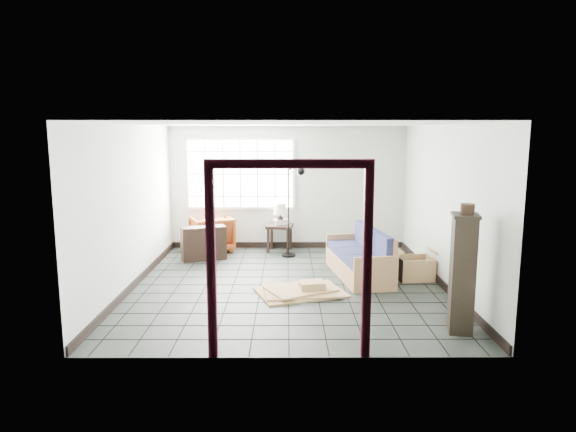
{
  "coord_description": "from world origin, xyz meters",
  "views": [
    {
      "loc": [
        -0.03,
        -8.12,
        2.49
      ],
      "look_at": [
        -0.0,
        0.3,
        1.09
      ],
      "focal_mm": 32.0,
      "sensor_mm": 36.0,
      "label": 1
    }
  ],
  "objects_px": {
    "armchair": "(212,232)",
    "side_table": "(280,229)",
    "futon_sofa": "(362,259)",
    "tall_shelf": "(462,273)"
  },
  "relations": [
    {
      "from": "armchair",
      "to": "side_table",
      "type": "distance_m",
      "value": 1.42
    },
    {
      "from": "side_table",
      "to": "armchair",
      "type": "bearing_deg",
      "value": 180.0
    },
    {
      "from": "armchair",
      "to": "side_table",
      "type": "relative_size",
      "value": 1.39
    },
    {
      "from": "armchair",
      "to": "side_table",
      "type": "xyz_separation_m",
      "value": [
        1.42,
        0.0,
        0.06
      ]
    },
    {
      "from": "armchair",
      "to": "side_table",
      "type": "bearing_deg",
      "value": 156.01
    },
    {
      "from": "armchair",
      "to": "side_table",
      "type": "height_order",
      "value": "armchair"
    },
    {
      "from": "armchair",
      "to": "tall_shelf",
      "type": "height_order",
      "value": "tall_shelf"
    },
    {
      "from": "futon_sofa",
      "to": "armchair",
      "type": "height_order",
      "value": "futon_sofa"
    },
    {
      "from": "futon_sofa",
      "to": "tall_shelf",
      "type": "xyz_separation_m",
      "value": [
        0.87,
        -2.5,
        0.46
      ]
    },
    {
      "from": "futon_sofa",
      "to": "armchair",
      "type": "bearing_deg",
      "value": 137.79
    }
  ]
}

